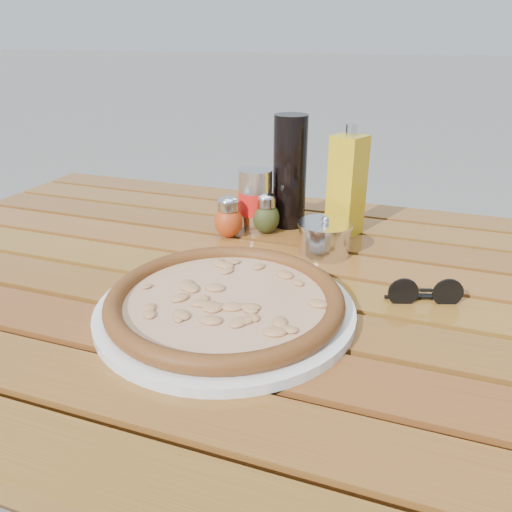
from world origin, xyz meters
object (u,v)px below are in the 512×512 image
(olive_oil_cruet, at_px, (347,185))
(parmesan_tin, at_px, (324,238))
(pepper_shaker, at_px, (228,218))
(table, at_px, (252,318))
(dark_bottle, at_px, (290,172))
(pizza, at_px, (225,299))
(soda_can, at_px, (255,200))
(sunglasses, at_px, (425,293))
(oregano_shaker, at_px, (266,214))
(plate, at_px, (226,309))

(olive_oil_cruet, bearing_deg, parmesan_tin, -97.04)
(pepper_shaker, bearing_deg, olive_oil_cruet, 24.51)
(table, bearing_deg, parmesan_tin, 56.53)
(dark_bottle, bearing_deg, table, -87.04)
(pizza, bearing_deg, soda_can, 102.60)
(pizza, bearing_deg, sunglasses, 25.78)
(pizza, height_order, olive_oil_cruet, olive_oil_cruet)
(table, distance_m, olive_oil_cruet, 0.32)
(olive_oil_cruet, bearing_deg, sunglasses, -55.89)
(dark_bottle, relative_size, soda_can, 1.83)
(table, relative_size, oregano_shaker, 17.07)
(pepper_shaker, bearing_deg, dark_bottle, 48.49)
(plate, relative_size, olive_oil_cruet, 1.71)
(pepper_shaker, relative_size, parmesan_tin, 0.66)
(table, xyz_separation_m, olive_oil_cruet, (0.10, 0.25, 0.17))
(pepper_shaker, xyz_separation_m, soda_can, (0.03, 0.06, 0.02))
(table, height_order, olive_oil_cruet, olive_oil_cruet)
(plate, height_order, soda_can, soda_can)
(plate, bearing_deg, table, 91.82)
(table, xyz_separation_m, pizza, (0.00, -0.12, 0.10))
(plate, relative_size, soda_can, 3.00)
(pizza, xyz_separation_m, pepper_shaker, (-0.11, 0.27, 0.02))
(dark_bottle, bearing_deg, pizza, -87.40)
(table, height_order, sunglasses, sunglasses)
(pepper_shaker, distance_m, olive_oil_cruet, 0.23)
(dark_bottle, distance_m, sunglasses, 0.38)
(parmesan_tin, bearing_deg, olive_oil_cruet, 82.96)
(pepper_shaker, distance_m, oregano_shaker, 0.07)
(table, bearing_deg, pepper_shaker, 123.88)
(dark_bottle, height_order, sunglasses, dark_bottle)
(soda_can, height_order, sunglasses, soda_can)
(olive_oil_cruet, distance_m, sunglasses, 0.30)
(table, xyz_separation_m, oregano_shaker, (-0.04, 0.20, 0.11))
(oregano_shaker, relative_size, parmesan_tin, 0.66)
(oregano_shaker, distance_m, olive_oil_cruet, 0.16)
(plate, xyz_separation_m, oregano_shaker, (-0.05, 0.32, 0.03))
(table, relative_size, sunglasses, 12.88)
(pepper_shaker, xyz_separation_m, olive_oil_cruet, (0.21, 0.09, 0.06))
(parmesan_tin, bearing_deg, pizza, -108.56)
(soda_can, height_order, olive_oil_cruet, olive_oil_cruet)
(oregano_shaker, distance_m, parmesan_tin, 0.15)
(table, height_order, dark_bottle, dark_bottle)
(table, distance_m, soda_can, 0.26)
(soda_can, distance_m, sunglasses, 0.39)
(pizza, distance_m, soda_can, 0.34)
(plate, xyz_separation_m, dark_bottle, (-0.02, 0.37, 0.10))
(pizza, xyz_separation_m, oregano_shaker, (-0.05, 0.32, 0.02))
(dark_bottle, xyz_separation_m, olive_oil_cruet, (0.12, -0.01, -0.01))
(plate, xyz_separation_m, pepper_shaker, (-0.11, 0.27, 0.03))
(olive_oil_cruet, bearing_deg, pepper_shaker, -155.49)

